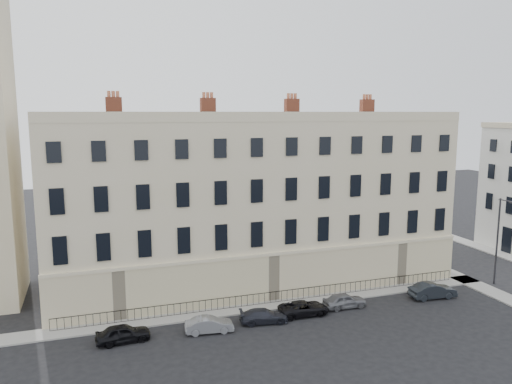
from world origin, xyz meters
TOP-DOWN VIEW (x-y plane):
  - ground at (0.00, 0.00)m, footprint 160.00×160.00m
  - terrace at (-5.97, 11.97)m, footprint 36.22×12.22m
  - pavement_terrace at (-10.00, 5.00)m, footprint 48.00×2.00m
  - pavement_east_return at (13.00, 8.00)m, footprint 2.00×24.00m
  - pavement_adjacent at (23.00, 10.00)m, footprint 2.00×20.00m
  - railings at (-6.00, 5.40)m, footprint 35.00×0.04m
  - car_a at (-18.56, 2.18)m, footprint 3.81×1.76m
  - car_b at (-12.55, 1.77)m, footprint 3.60×1.59m
  - car_c at (-8.25, 2.08)m, footprint 3.88×2.05m
  - car_d at (-4.78, 2.45)m, footprint 4.07×1.99m
  - car_e at (-1.03, 2.74)m, footprint 3.60×1.50m
  - car_f at (7.14, 2.22)m, footprint 4.15×1.74m
  - streetlamp at (14.91, 3.27)m, footprint 0.32×1.75m

SIDE VIEW (x-z plane):
  - ground at x=0.00m, z-range 0.00..0.00m
  - pavement_terrace at x=-10.00m, z-range 0.00..0.12m
  - pavement_east_return at x=13.00m, z-range 0.00..0.12m
  - pavement_adjacent at x=23.00m, z-range 0.00..0.12m
  - car_c at x=-8.25m, z-range 0.00..1.07m
  - railings at x=-6.00m, z-range 0.07..1.03m
  - car_d at x=-4.78m, z-range 0.00..1.11m
  - car_b at x=-12.55m, z-range 0.00..1.15m
  - car_e at x=-1.03m, z-range 0.00..1.22m
  - car_a at x=-18.56m, z-range 0.00..1.27m
  - car_f at x=7.14m, z-range 0.00..1.33m
  - streetlamp at x=14.91m, z-range 0.44..8.51m
  - terrace at x=-5.97m, z-range -1.00..16.00m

